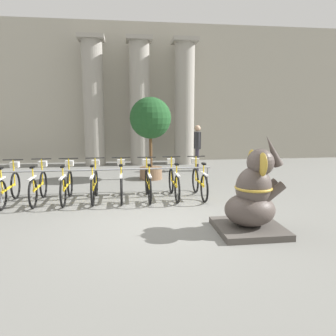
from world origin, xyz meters
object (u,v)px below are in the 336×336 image
object	(u,v)px
bicycle_7	(199,181)
elephant_statue	(253,199)
bicycle_0	(9,187)
person_pedestrian	(197,144)
bicycle_2	(67,185)
bicycle_5	(148,183)
bicycle_3	(94,184)
bicycle_6	(174,182)
bicycle_4	(121,183)
potted_tree	(151,123)
bicycle_1	(39,186)

from	to	relation	value
bicycle_7	elephant_statue	distance (m)	2.62
bicycle_0	person_pedestrian	xyz separation A→B (m)	(5.45, 3.87, 0.62)
bicycle_2	bicycle_5	size ratio (longest dim) A/B	1.00
bicycle_3	person_pedestrian	xyz separation A→B (m)	(3.46, 3.81, 0.62)
bicycle_6	bicycle_7	xyz separation A→B (m)	(0.66, -0.02, 0.00)
bicycle_0	bicycle_4	bearing A→B (deg)	1.23
bicycle_7	bicycle_0	bearing A→B (deg)	-179.60
bicycle_0	bicycle_2	xyz separation A→B (m)	(1.33, 0.05, 0.00)
bicycle_0	person_pedestrian	world-z (taller)	person_pedestrian
bicycle_4	bicycle_7	size ratio (longest dim) A/B	1.00
bicycle_0	elephant_statue	size ratio (longest dim) A/B	0.94
bicycle_0	bicycle_7	distance (m)	4.64
bicycle_6	person_pedestrian	size ratio (longest dim) A/B	0.99
person_pedestrian	elephant_statue	bearing A→B (deg)	-93.82
person_pedestrian	bicycle_0	bearing A→B (deg)	-144.60
bicycle_5	elephant_statue	world-z (taller)	elephant_statue
bicycle_0	potted_tree	distance (m)	4.66
bicycle_6	bicycle_4	bearing A→B (deg)	179.63
bicycle_6	person_pedestrian	world-z (taller)	person_pedestrian
bicycle_5	potted_tree	bearing A→B (deg)	83.58
bicycle_7	potted_tree	distance (m)	3.10
bicycle_5	person_pedestrian	xyz separation A→B (m)	(2.14, 3.86, 0.62)
bicycle_5	bicycle_7	world-z (taller)	same
bicycle_5	bicycle_7	xyz separation A→B (m)	(1.33, 0.02, 0.00)
bicycle_1	bicycle_2	xyz separation A→B (m)	(0.66, -0.01, 0.00)
person_pedestrian	bicycle_6	bearing A→B (deg)	-111.07
bicycle_4	potted_tree	bearing A→B (deg)	69.31
bicycle_0	bicycle_4	xyz separation A→B (m)	(2.65, 0.06, 0.00)
bicycle_7	bicycle_6	bearing A→B (deg)	178.63
bicycle_2	bicycle_7	xyz separation A→B (m)	(3.31, -0.02, 0.00)
bicycle_4	bicycle_5	distance (m)	0.66
bicycle_2	bicycle_4	distance (m)	1.33
bicycle_1	bicycle_4	bearing A→B (deg)	-0.04
elephant_statue	bicycle_2	bearing A→B (deg)	144.80
bicycle_4	person_pedestrian	distance (m)	4.77
bicycle_5	elephant_statue	size ratio (longest dim) A/B	0.94
bicycle_0	bicycle_7	bearing A→B (deg)	0.40
bicycle_5	elephant_statue	xyz separation A→B (m)	(1.71, -2.57, 0.20)
bicycle_3	elephant_statue	bearing A→B (deg)	-40.79
bicycle_4	person_pedestrian	size ratio (longest dim) A/B	0.99
bicycle_0	bicycle_6	world-z (taller)	same
elephant_statue	person_pedestrian	world-z (taller)	elephant_statue
bicycle_5	bicycle_6	bearing A→B (deg)	3.05
bicycle_6	elephant_statue	size ratio (longest dim) A/B	0.94
bicycle_1	bicycle_2	bearing A→B (deg)	-0.67
elephant_statue	bicycle_5	bearing A→B (deg)	123.60
bicycle_5	bicycle_6	distance (m)	0.66
bicycle_4	bicycle_7	bearing A→B (deg)	-0.71
bicycle_4	elephant_statue	bearing A→B (deg)	-47.80
person_pedestrian	bicycle_2	bearing A→B (deg)	-137.18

